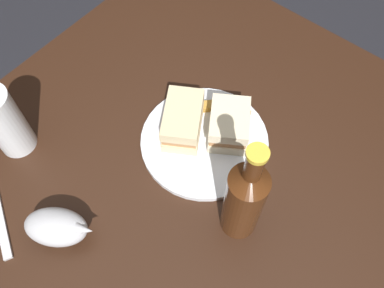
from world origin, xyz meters
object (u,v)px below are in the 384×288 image
object	(u,v)px
plate	(204,141)
sandwich_half_right	(183,121)
sandwich_half_left	(229,125)
cider_bottle	(244,199)
gravy_boat	(57,227)
pint_glass	(6,125)

from	to	relation	value
plate	sandwich_half_right	distance (m)	0.07
sandwich_half_right	sandwich_half_left	bearing A→B (deg)	122.87
cider_bottle	sandwich_half_right	bearing A→B (deg)	-112.69
sandwich_half_left	plate	bearing A→B (deg)	-34.31
plate	sandwich_half_left	xyz separation A→B (m)	(-0.04, 0.03, 0.04)
plate	cider_bottle	distance (m)	0.21
gravy_boat	cider_bottle	bearing A→B (deg)	133.42
pint_glass	gravy_boat	bearing A→B (deg)	71.08
sandwich_half_left	cider_bottle	xyz separation A→B (m)	(0.14, 0.13, 0.07)
plate	gravy_boat	size ratio (longest dim) A/B	1.96
plate	pint_glass	xyz separation A→B (m)	(0.25, -0.30, 0.06)
gravy_boat	cider_bottle	size ratio (longest dim) A/B	0.49
cider_bottle	plate	bearing A→B (deg)	-121.36
plate	gravy_boat	xyz separation A→B (m)	(0.32, -0.08, 0.03)
gravy_boat	cider_bottle	distance (m)	0.34
plate	sandwich_half_left	world-z (taller)	sandwich_half_left
pint_glass	gravy_boat	size ratio (longest dim) A/B	1.19
plate	sandwich_half_right	bearing A→B (deg)	-79.94
sandwich_half_left	sandwich_half_right	bearing A→B (deg)	-57.13
pint_glass	gravy_boat	xyz separation A→B (m)	(0.08, 0.22, -0.03)
gravy_boat	plate	bearing A→B (deg)	165.68
plate	sandwich_half_right	world-z (taller)	sandwich_half_right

